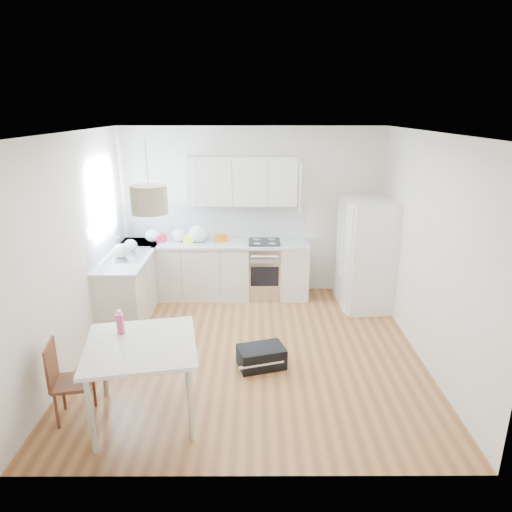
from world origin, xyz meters
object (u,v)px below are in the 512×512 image
at_px(gym_bag, 261,357).
at_px(dining_chair, 73,381).
at_px(dining_table, 141,352).
at_px(refrigerator, 367,255).

bearing_deg(gym_bag, dining_chair, -169.28).
height_order(dining_table, dining_chair, dining_chair).
distance_m(refrigerator, gym_bag, 2.51).
distance_m(refrigerator, dining_chair, 4.44).
relative_size(refrigerator, dining_chair, 2.01).
bearing_deg(refrigerator, dining_chair, -145.84).
bearing_deg(dining_chair, refrigerator, 27.77).
distance_m(refrigerator, dining_table, 3.89).
xyz_separation_m(refrigerator, gym_bag, (-1.63, -1.77, -0.72)).
bearing_deg(dining_table, refrigerator, 33.39).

